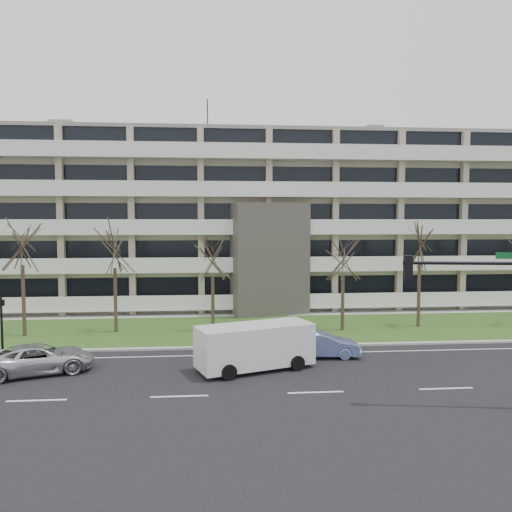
{
  "coord_description": "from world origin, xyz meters",
  "views": [
    {
      "loc": [
        -4.45,
        -21.32,
        7.62
      ],
      "look_at": [
        -1.82,
        10.0,
        5.37
      ],
      "focal_mm": 35.0,
      "sensor_mm": 36.0,
      "label": 1
    }
  ],
  "objects": [
    {
      "name": "tree_4",
      "position": [
        4.34,
        12.06,
        5.27
      ],
      "size": [
        3.39,
        3.39,
        6.78
      ],
      "color": "#382B21",
      "rests_on": "ground"
    },
    {
      "name": "tree_1",
      "position": [
        -16.89,
        12.09,
        6.55
      ],
      "size": [
        4.21,
        4.21,
        8.43
      ],
      "color": "#382B21",
      "rests_on": "ground"
    },
    {
      "name": "silver_pickup",
      "position": [
        -13.2,
        3.93,
        0.73
      ],
      "size": [
        5.72,
        4.02,
        1.45
      ],
      "primitive_type": "imported",
      "rotation": [
        0.0,
        0.0,
        1.91
      ],
      "color": "#BABDC2",
      "rests_on": "ground"
    },
    {
      "name": "tree_2",
      "position": [
        -11.14,
        12.77,
        6.12
      ],
      "size": [
        3.94,
        3.94,
        7.87
      ],
      "color": "#382B21",
      "rests_on": "ground"
    },
    {
      "name": "ground",
      "position": [
        0.0,
        0.0,
        0.0
      ],
      "size": [
        160.0,
        160.0,
        0.0
      ],
      "primitive_type": "plane",
      "color": "black",
      "rests_on": "ground"
    },
    {
      "name": "tree_3",
      "position": [
        -4.57,
        12.44,
        5.37
      ],
      "size": [
        3.46,
        3.46,
        6.92
      ],
      "color": "#382B21",
      "rests_on": "ground"
    },
    {
      "name": "lane_edge_line",
      "position": [
        0.0,
        6.5,
        0.01
      ],
      "size": [
        90.0,
        0.12,
        0.01
      ],
      "primitive_type": "cube",
      "color": "white",
      "rests_on": "ground"
    },
    {
      "name": "apartment_building",
      "position": [
        -0.01,
        25.32,
        7.61
      ],
      "size": [
        60.5,
        15.1,
        18.75
      ],
      "color": "#B5A98D",
      "rests_on": "ground"
    },
    {
      "name": "sidewalk",
      "position": [
        0.0,
        18.5,
        0.04
      ],
      "size": [
        90.0,
        2.0,
        0.08
      ],
      "primitive_type": "cube",
      "color": "#B2B2AD",
      "rests_on": "ground"
    },
    {
      "name": "grass_verge",
      "position": [
        0.0,
        13.0,
        0.03
      ],
      "size": [
        90.0,
        10.0,
        0.06
      ],
      "primitive_type": "cube",
      "color": "#27511B",
      "rests_on": "ground"
    },
    {
      "name": "tree_5",
      "position": [
        10.04,
        12.75,
        6.22
      ],
      "size": [
        4.0,
        4.0,
        8.0
      ],
      "color": "#382B21",
      "rests_on": "ground"
    },
    {
      "name": "white_van",
      "position": [
        -2.33,
        3.72,
        1.38
      ],
      "size": [
        6.32,
        4.05,
        2.3
      ],
      "rotation": [
        0.0,
        0.0,
        0.34
      ],
      "color": "white",
      "rests_on": "ground"
    },
    {
      "name": "traffic_signal",
      "position": [
        6.6,
        -2.42,
        4.11
      ],
      "size": [
        5.44,
        1.13,
        6.35
      ],
      "rotation": [
        0.0,
        0.0,
        -0.15
      ],
      "color": "black",
      "rests_on": "ground"
    },
    {
      "name": "pedestrian_signal",
      "position": [
        -16.48,
        7.64,
        2.11
      ],
      "size": [
        0.37,
        0.32,
        3.31
      ],
      "rotation": [
        0.0,
        0.0,
        -0.31
      ],
      "color": "black",
      "rests_on": "ground"
    },
    {
      "name": "curb",
      "position": [
        0.0,
        8.0,
        0.06
      ],
      "size": [
        90.0,
        0.35,
        0.12
      ],
      "primitive_type": "cube",
      "color": "#B2B2AD",
      "rests_on": "ground"
    },
    {
      "name": "blue_sedan",
      "position": [
        1.46,
        5.66,
        0.71
      ],
      "size": [
        4.4,
        1.82,
        1.42
      ],
      "primitive_type": "imported",
      "rotation": [
        0.0,
        0.0,
        1.5
      ],
      "color": "#7F94DD",
      "rests_on": "ground"
    }
  ]
}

